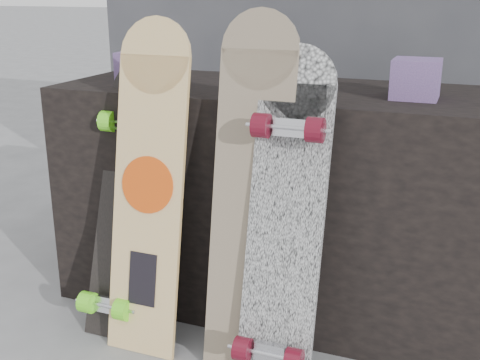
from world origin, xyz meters
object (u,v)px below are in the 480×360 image
at_px(longboard_celtic, 251,185).
at_px(longboard_geisha, 149,180).
at_px(skateboard_dark, 125,196).
at_px(longboard_cascadia, 285,217).
at_px(vendor_table, 287,199).

bearing_deg(longboard_celtic, longboard_geisha, -178.07).
xyz_separation_m(longboard_celtic, skateboard_dark, (-0.47, 0.06, -0.11)).
distance_m(longboard_cascadia, skateboard_dark, 0.60).
relative_size(longboard_celtic, skateboard_dark, 1.20).
distance_m(vendor_table, longboard_geisha, 0.54).
relative_size(longboard_geisha, skateboard_dark, 1.17).
relative_size(vendor_table, longboard_cascadia, 1.63).
bearing_deg(longboard_celtic, vendor_table, 90.46).
height_order(longboard_cascadia, skateboard_dark, longboard_cascadia).
bearing_deg(longboard_geisha, skateboard_dark, 152.78).
bearing_deg(vendor_table, longboard_geisha, -129.70).
relative_size(vendor_table, longboard_geisha, 1.53).
height_order(longboard_celtic, skateboard_dark, longboard_celtic).
bearing_deg(longboard_cascadia, longboard_geisha, 176.04).
distance_m(vendor_table, longboard_cascadia, 0.46).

